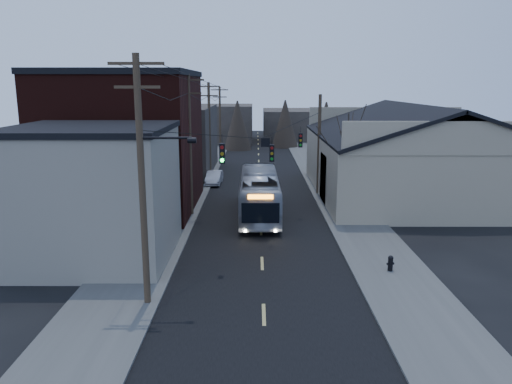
{
  "coord_description": "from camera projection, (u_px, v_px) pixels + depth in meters",
  "views": [
    {
      "loc": [
        -0.32,
        -17.02,
        9.31
      ],
      "look_at": [
        -0.33,
        12.1,
        3.0
      ],
      "focal_mm": 35.0,
      "sensor_mm": 36.0,
      "label": 1
    }
  ],
  "objects": [
    {
      "name": "building_left_far",
      "position": [
        170.0,
        140.0,
        53.05
      ],
      "size": [
        9.0,
        14.0,
        7.0
      ],
      "primitive_type": "cube",
      "color": "#332D29",
      "rests_on": "ground"
    },
    {
      "name": "warehouse",
      "position": [
        412.0,
        163.0,
        42.46
      ],
      "size": [
        16.16,
        20.6,
        7.73
      ],
      "color": "gray",
      "rests_on": "ground"
    },
    {
      "name": "building_far_left",
      "position": [
        221.0,
        124.0,
        81.5
      ],
      "size": [
        10.0,
        12.0,
        6.0
      ],
      "primitive_type": "cube",
      "color": "#332D29",
      "rests_on": "ground"
    },
    {
      "name": "sidewalk_right",
      "position": [
        327.0,
        182.0,
        47.91
      ],
      "size": [
        4.0,
        110.0,
        0.12
      ],
      "primitive_type": "cube",
      "color": "#474744",
      "rests_on": "ground"
    },
    {
      "name": "ground",
      "position": [
        265.0,
        339.0,
        18.6
      ],
      "size": [
        160.0,
        160.0,
        0.0
      ],
      "primitive_type": "plane",
      "color": "black",
      "rests_on": "ground"
    },
    {
      "name": "utility_lines",
      "position": [
        222.0,
        138.0,
        41.15
      ],
      "size": [
        11.24,
        45.28,
        10.5
      ],
      "color": "#382B1E",
      "rests_on": "ground"
    },
    {
      "name": "bare_tree",
      "position": [
        347.0,
        162.0,
        37.39
      ],
      "size": [
        0.4,
        0.4,
        7.2
      ],
      "primitive_type": "cone",
      "color": "black",
      "rests_on": "ground"
    },
    {
      "name": "fire_hydrant",
      "position": [
        390.0,
        263.0,
        25.02
      ],
      "size": [
        0.39,
        0.27,
        0.8
      ],
      "rotation": [
        0.0,
        0.0,
        0.22
      ],
      "color": "black",
      "rests_on": "sidewalk_right"
    },
    {
      "name": "building_brick",
      "position": [
        126.0,
        143.0,
        37.09
      ],
      "size": [
        10.0,
        12.0,
        10.0
      ],
      "primitive_type": "cube",
      "color": "black",
      "rests_on": "ground"
    },
    {
      "name": "sidewalk_left",
      "position": [
        192.0,
        182.0,
        47.91
      ],
      "size": [
        4.0,
        110.0,
        0.12
      ],
      "primitive_type": "cube",
      "color": "#474744",
      "rests_on": "ground"
    },
    {
      "name": "building_clapboard",
      "position": [
        94.0,
        195.0,
        26.66
      ],
      "size": [
        8.0,
        8.0,
        7.0
      ],
      "primitive_type": "cube",
      "color": "gray",
      "rests_on": "ground"
    },
    {
      "name": "parked_car",
      "position": [
        214.0,
        178.0,
        47.24
      ],
      "size": [
        1.51,
        3.91,
        1.27
      ],
      "primitive_type": "imported",
      "rotation": [
        0.0,
        0.0,
        -0.04
      ],
      "color": "#ADAEB5",
      "rests_on": "ground"
    },
    {
      "name": "building_far_right",
      "position": [
        298.0,
        124.0,
        86.48
      ],
      "size": [
        12.0,
        14.0,
        5.0
      ],
      "primitive_type": "cube",
      "color": "#332D29",
      "rests_on": "ground"
    },
    {
      "name": "bus",
      "position": [
        259.0,
        194.0,
        35.82
      ],
      "size": [
        2.74,
        11.45,
        3.19
      ],
      "primitive_type": "imported",
      "rotation": [
        0.0,
        0.0,
        3.15
      ],
      "color": "#9DA0A8",
      "rests_on": "ground"
    },
    {
      "name": "road_surface",
      "position": [
        259.0,
        183.0,
        47.92
      ],
      "size": [
        9.0,
        110.0,
        0.02
      ],
      "primitive_type": "cube",
      "color": "black",
      "rests_on": "ground"
    }
  ]
}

